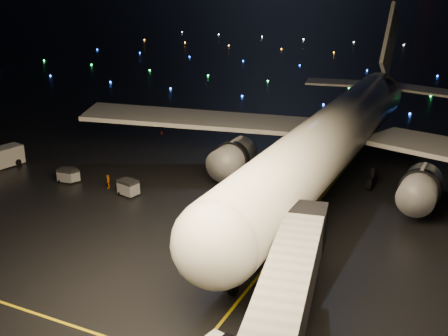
{
  "coord_description": "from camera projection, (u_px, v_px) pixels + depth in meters",
  "views": [
    {
      "loc": [
        26.94,
        -35.74,
        24.41
      ],
      "look_at": [
        4.06,
        12.0,
        5.0
      ],
      "focal_mm": 45.0,
      "sensor_mm": 36.0,
      "label": 1
    }
  ],
  "objects": [
    {
      "name": "taxiway_lights",
      "position": [
        373.0,
        66.0,
        139.28
      ],
      "size": [
        164.0,
        92.0,
        0.36
      ],
      "primitive_type": null,
      "color": "black",
      "rests_on": "ground"
    },
    {
      "name": "service_truck",
      "position": [
        1.0,
        158.0,
        70.83
      ],
      "size": [
        3.49,
        7.14,
        2.52
      ],
      "primitive_type": "cube",
      "rotation": [
        0.0,
        0.0,
        -0.2
      ],
      "color": "silver",
      "rests_on": "ground"
    },
    {
      "name": "belt_loader",
      "position": [
        212.0,
        217.0,
        53.82
      ],
      "size": [
        6.04,
        2.14,
        2.87
      ],
      "primitive_type": null,
      "rotation": [
        0.0,
        0.0,
        -0.09
      ],
      "color": "silver",
      "rests_on": "ground"
    },
    {
      "name": "crew_c",
      "position": [
        108.0,
        182.0,
        64.3
      ],
      "size": [
        0.79,
        1.03,
        1.63
      ],
      "primitive_type": "imported",
      "rotation": [
        0.0,
        0.0,
        -1.09
      ],
      "color": "orange",
      "rests_on": "ground"
    },
    {
      "name": "safety_cone_1",
      "position": [
        240.0,
        178.0,
        66.73
      ],
      "size": [
        0.58,
        0.58,
        0.56
      ],
      "primitive_type": "cone",
      "rotation": [
        0.0,
        0.0,
        -0.2
      ],
      "color": "#FF3D00",
      "rests_on": "ground"
    },
    {
      "name": "safety_cone_3",
      "position": [
        161.0,
        132.0,
        85.04
      ],
      "size": [
        0.44,
        0.44,
        0.45
      ],
      "primitive_type": "cone",
      "rotation": [
        0.0,
        0.0,
        0.12
      ],
      "color": "#FF3D00",
      "rests_on": "ground"
    },
    {
      "name": "safety_cone_0",
      "position": [
        235.0,
        207.0,
        59.13
      ],
      "size": [
        0.45,
        0.45,
        0.45
      ],
      "primitive_type": "cone",
      "rotation": [
        0.0,
        0.0,
        0.13
      ],
      "color": "#FF3D00",
      "rests_on": "ground"
    },
    {
      "name": "baggage_cart_1",
      "position": [
        72.0,
        175.0,
        66.35
      ],
      "size": [
        2.14,
        1.83,
        1.53
      ],
      "primitive_type": "cube",
      "rotation": [
        0.0,
        0.0,
        -0.37
      ],
      "color": "gray",
      "rests_on": "ground"
    },
    {
      "name": "ground",
      "position": [
        447.0,
        11.0,
        303.6
      ],
      "size": [
        2000.0,
        2000.0,
        0.0
      ],
      "primitive_type": "plane",
      "color": "black",
      "rests_on": "ground"
    },
    {
      "name": "baggage_cart_0",
      "position": [
        128.0,
        188.0,
        62.28
      ],
      "size": [
        2.4,
        1.9,
        1.81
      ],
      "primitive_type": "cube",
      "rotation": [
        0.0,
        0.0,
        -0.21
      ],
      "color": "gray",
      "rests_on": "ground"
    },
    {
      "name": "lane_centre",
      "position": [
        306.0,
        216.0,
        57.42
      ],
      "size": [
        0.25,
        80.0,
        0.02
      ],
      "primitive_type": "cube",
      "color": "gold",
      "rests_on": "ground"
    },
    {
      "name": "airliner",
      "position": [
        341.0,
        100.0,
        64.92
      ],
      "size": [
        67.59,
        64.31,
        18.87
      ],
      "primitive_type": null,
      "rotation": [
        0.0,
        0.0,
        -0.02
      ],
      "color": "white",
      "rests_on": "ground"
    },
    {
      "name": "safety_cone_2",
      "position": [
        222.0,
        185.0,
        64.83
      ],
      "size": [
        0.52,
        0.52,
        0.47
      ],
      "primitive_type": "cone",
      "rotation": [
        0.0,
        0.0,
        0.34
      ],
      "color": "#FF3D00",
      "rests_on": "ground"
    },
    {
      "name": "baggage_cart_2",
      "position": [
        67.0,
        176.0,
        66.1
      ],
      "size": [
        2.05,
        1.52,
        1.65
      ],
      "primitive_type": "cube",
      "rotation": [
        0.0,
        0.0,
        0.09
      ],
      "color": "gray",
      "rests_on": "ground"
    }
  ]
}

